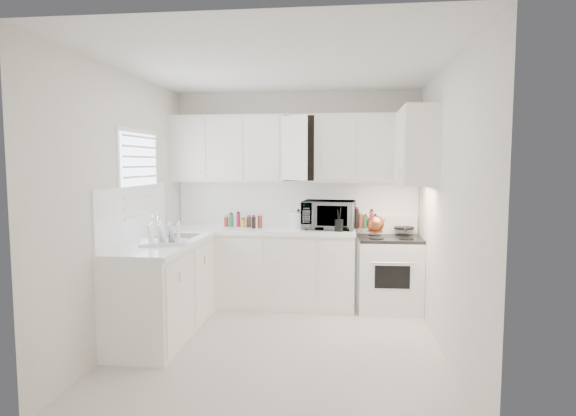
# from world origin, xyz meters

# --- Properties ---
(floor) EXTENTS (3.20, 3.20, 0.00)m
(floor) POSITION_xyz_m (0.00, 0.00, 0.00)
(floor) COLOR silver
(floor) RESTS_ON ground
(ceiling) EXTENTS (3.20, 3.20, 0.00)m
(ceiling) POSITION_xyz_m (0.00, 0.00, 2.60)
(ceiling) COLOR white
(ceiling) RESTS_ON ground
(wall_back) EXTENTS (3.00, 0.00, 3.00)m
(wall_back) POSITION_xyz_m (0.00, 1.60, 1.30)
(wall_back) COLOR white
(wall_back) RESTS_ON ground
(wall_front) EXTENTS (3.00, 0.00, 3.00)m
(wall_front) POSITION_xyz_m (0.00, -1.60, 1.30)
(wall_front) COLOR white
(wall_front) RESTS_ON ground
(wall_left) EXTENTS (0.00, 3.20, 3.20)m
(wall_left) POSITION_xyz_m (-1.50, 0.00, 1.30)
(wall_left) COLOR white
(wall_left) RESTS_ON ground
(wall_right) EXTENTS (0.00, 3.20, 3.20)m
(wall_right) POSITION_xyz_m (1.50, 0.00, 1.30)
(wall_right) COLOR white
(wall_right) RESTS_ON ground
(window_blinds) EXTENTS (0.06, 0.96, 1.06)m
(window_blinds) POSITION_xyz_m (-1.48, 0.35, 1.55)
(window_blinds) COLOR white
(window_blinds) RESTS_ON wall_left
(lower_cabinets_back) EXTENTS (2.22, 0.60, 0.90)m
(lower_cabinets_back) POSITION_xyz_m (-0.39, 1.30, 0.45)
(lower_cabinets_back) COLOR white
(lower_cabinets_back) RESTS_ON floor
(lower_cabinets_left) EXTENTS (0.60, 1.60, 0.90)m
(lower_cabinets_left) POSITION_xyz_m (-1.20, 0.20, 0.45)
(lower_cabinets_left) COLOR white
(lower_cabinets_left) RESTS_ON floor
(countertop_back) EXTENTS (2.24, 0.64, 0.05)m
(countertop_back) POSITION_xyz_m (-0.39, 1.29, 0.93)
(countertop_back) COLOR white
(countertop_back) RESTS_ON lower_cabinets_back
(countertop_left) EXTENTS (0.64, 1.62, 0.05)m
(countertop_left) POSITION_xyz_m (-1.19, 0.20, 0.93)
(countertop_left) COLOR white
(countertop_left) RESTS_ON lower_cabinets_left
(backsplash_back) EXTENTS (2.98, 0.02, 0.55)m
(backsplash_back) POSITION_xyz_m (0.00, 1.59, 1.23)
(backsplash_back) COLOR white
(backsplash_back) RESTS_ON wall_back
(backsplash_left) EXTENTS (0.02, 1.60, 0.55)m
(backsplash_left) POSITION_xyz_m (-1.49, 0.20, 1.23)
(backsplash_left) COLOR white
(backsplash_left) RESTS_ON wall_left
(upper_cabinets_back) EXTENTS (3.00, 0.33, 0.80)m
(upper_cabinets_back) POSITION_xyz_m (0.00, 1.44, 1.50)
(upper_cabinets_back) COLOR white
(upper_cabinets_back) RESTS_ON wall_back
(upper_cabinets_right) EXTENTS (0.33, 0.90, 0.80)m
(upper_cabinets_right) POSITION_xyz_m (1.33, 0.82, 1.50)
(upper_cabinets_right) COLOR white
(upper_cabinets_right) RESTS_ON wall_right
(sink) EXTENTS (0.42, 0.38, 0.30)m
(sink) POSITION_xyz_m (-1.19, 0.55, 1.07)
(sink) COLOR gray
(sink) RESTS_ON countertop_left
(stove) EXTENTS (0.74, 0.61, 1.11)m
(stove) POSITION_xyz_m (1.13, 1.29, 0.55)
(stove) COLOR white
(stove) RESTS_ON floor
(tea_kettle) EXTENTS (0.29, 0.27, 0.23)m
(tea_kettle) POSITION_xyz_m (0.95, 1.13, 1.05)
(tea_kettle) COLOR #9E4A2B
(tea_kettle) RESTS_ON stove
(frying_pan) EXTENTS (0.24, 0.40, 0.04)m
(frying_pan) POSITION_xyz_m (1.31, 1.45, 0.96)
(frying_pan) COLOR black
(frying_pan) RESTS_ON stove
(microwave) EXTENTS (0.63, 0.39, 0.41)m
(microwave) POSITION_xyz_m (0.41, 1.31, 1.15)
(microwave) COLOR gray
(microwave) RESTS_ON countertop_back
(rice_cooker) EXTENTS (0.24, 0.24, 0.22)m
(rice_cooker) POSITION_xyz_m (0.05, 1.39, 1.06)
(rice_cooker) COLOR white
(rice_cooker) RESTS_ON countertop_back
(paper_towel) EXTENTS (0.12, 0.12, 0.27)m
(paper_towel) POSITION_xyz_m (0.07, 1.52, 1.08)
(paper_towel) COLOR white
(paper_towel) RESTS_ON countertop_back
(utensil_crock) EXTENTS (0.14, 0.14, 0.34)m
(utensil_crock) POSITION_xyz_m (0.54, 1.11, 1.12)
(utensil_crock) COLOR black
(utensil_crock) RESTS_ON countertop_back
(dish_rack) EXTENTS (0.50, 0.42, 0.24)m
(dish_rack) POSITION_xyz_m (-1.12, 0.02, 1.07)
(dish_rack) COLOR white
(dish_rack) RESTS_ON countertop_left
(spice_left_0) EXTENTS (0.06, 0.06, 0.13)m
(spice_left_0) POSITION_xyz_m (-0.85, 1.42, 1.02)
(spice_left_0) COLOR #9F3D2B
(spice_left_0) RESTS_ON countertop_back
(spice_left_1) EXTENTS (0.06, 0.06, 0.13)m
(spice_left_1) POSITION_xyz_m (-0.78, 1.33, 1.02)
(spice_left_1) COLOR #2A7F47
(spice_left_1) RESTS_ON countertop_back
(spice_left_2) EXTENTS (0.06, 0.06, 0.13)m
(spice_left_2) POSITION_xyz_m (-0.70, 1.42, 1.02)
(spice_left_2) COLOR #BA184B
(spice_left_2) RESTS_ON countertop_back
(spice_left_3) EXTENTS (0.06, 0.06, 0.13)m
(spice_left_3) POSITION_xyz_m (-0.62, 1.33, 1.02)
(spice_left_3) COLOR gold
(spice_left_3) RESTS_ON countertop_back
(spice_left_4) EXTENTS (0.06, 0.06, 0.13)m
(spice_left_4) POSITION_xyz_m (-0.55, 1.42, 1.02)
(spice_left_4) COLOR brown
(spice_left_4) RESTS_ON countertop_back
(spice_left_5) EXTENTS (0.06, 0.06, 0.13)m
(spice_left_5) POSITION_xyz_m (-0.47, 1.33, 1.02)
(spice_left_5) COLOR black
(spice_left_5) RESTS_ON countertop_back
(spice_left_6) EXTENTS (0.06, 0.06, 0.13)m
(spice_left_6) POSITION_xyz_m (-0.40, 1.42, 1.02)
(spice_left_6) COLOR #9F3D2B
(spice_left_6) RESTS_ON countertop_back
(sauce_right_0) EXTENTS (0.06, 0.06, 0.19)m
(sauce_right_0) POSITION_xyz_m (0.58, 1.46, 1.05)
(sauce_right_0) COLOR #BA184B
(sauce_right_0) RESTS_ON countertop_back
(sauce_right_1) EXTENTS (0.06, 0.06, 0.19)m
(sauce_right_1) POSITION_xyz_m (0.64, 1.40, 1.05)
(sauce_right_1) COLOR gold
(sauce_right_1) RESTS_ON countertop_back
(sauce_right_2) EXTENTS (0.06, 0.06, 0.19)m
(sauce_right_2) POSITION_xyz_m (0.69, 1.46, 1.05)
(sauce_right_2) COLOR brown
(sauce_right_2) RESTS_ON countertop_back
(sauce_right_3) EXTENTS (0.06, 0.06, 0.19)m
(sauce_right_3) POSITION_xyz_m (0.74, 1.40, 1.05)
(sauce_right_3) COLOR black
(sauce_right_3) RESTS_ON countertop_back
(sauce_right_4) EXTENTS (0.06, 0.06, 0.19)m
(sauce_right_4) POSITION_xyz_m (0.80, 1.46, 1.05)
(sauce_right_4) COLOR #9F3D2B
(sauce_right_4) RESTS_ON countertop_back
(sauce_right_5) EXTENTS (0.06, 0.06, 0.19)m
(sauce_right_5) POSITION_xyz_m (0.85, 1.40, 1.05)
(sauce_right_5) COLOR #2A7F47
(sauce_right_5) RESTS_ON countertop_back
(sauce_right_6) EXTENTS (0.06, 0.06, 0.19)m
(sauce_right_6) POSITION_xyz_m (0.91, 1.46, 1.05)
(sauce_right_6) COLOR #BA184B
(sauce_right_6) RESTS_ON countertop_back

